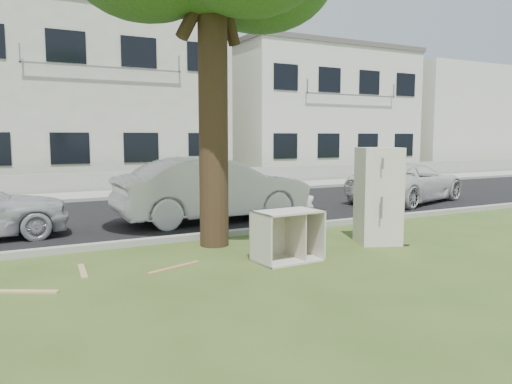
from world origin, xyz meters
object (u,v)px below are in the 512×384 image
fridge (378,196)px  cabinet (287,236)px  car_center (214,189)px  car_right (408,182)px

fridge → cabinet: bearing=-149.1°
car_center → car_right: (6.76, 0.42, -0.16)m
fridge → car_center: bearing=136.5°
car_center → car_right: bearing=-86.6°
cabinet → car_right: 8.59m
car_right → car_center: bearing=76.1°
car_center → fridge: bearing=-155.3°
fridge → cabinet: fridge is taller
car_right → cabinet: bearing=105.1°
cabinet → car_right: bearing=29.6°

